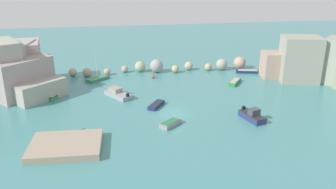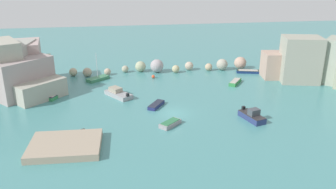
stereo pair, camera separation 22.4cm
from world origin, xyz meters
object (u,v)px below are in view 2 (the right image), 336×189
moored_boat_8 (248,71)px  moored_boat_4 (156,105)px  moored_boat_5 (252,116)px  moored_boat_6 (170,124)px  moored_boat_7 (55,95)px  stone_dock (65,146)px  moored_boat_2 (118,93)px  moored_boat_3 (235,82)px  channel_buoy (153,77)px  moored_boat_0 (98,79)px  moored_boat_1 (73,136)px

moored_boat_8 → moored_boat_4: bearing=50.5°
moored_boat_5 → moored_boat_6: (-11.51, -0.11, -0.28)m
moored_boat_5 → moored_boat_7: moored_boat_5 is taller
stone_dock → moored_boat_2: (6.42, 16.59, 0.08)m
moored_boat_3 → moored_boat_6: 21.23m
channel_buoy → moored_boat_2: size_ratio=0.12×
moored_boat_4 → channel_buoy: bearing=27.9°
moored_boat_5 → moored_boat_0: bearing=-150.9°
stone_dock → moored_boat_4: (12.05, 11.21, -0.14)m
moored_boat_2 → moored_boat_8: (25.97, 9.53, -0.21)m
moored_boat_0 → moored_boat_6: (10.28, -21.47, 0.00)m
moored_boat_8 → moored_boat_7: bearing=27.2°
moored_boat_1 → moored_boat_4: size_ratio=1.02×
moored_boat_6 → moored_boat_8: bearing=6.1°
moored_boat_4 → moored_boat_7: 17.07m
moored_boat_2 → moored_boat_6: moored_boat_2 is taller
moored_boat_4 → stone_dock: bearing=165.5°
moored_boat_6 → moored_boat_2: bearing=76.1°
moored_boat_6 → moored_boat_7: 21.54m
moored_boat_2 → moored_boat_4: 7.79m
moored_boat_2 → moored_boat_4: moored_boat_2 is taller
channel_buoy → moored_boat_2: (-6.80, -8.83, 0.17)m
moored_boat_1 → moored_boat_6: moored_boat_1 is taller
stone_dock → moored_boat_6: (13.10, 4.31, -0.11)m
moored_boat_5 → moored_boat_8: bearing=143.9°
moored_boat_4 → moored_boat_8: (20.33, 14.91, 0.01)m
moored_boat_0 → channel_buoy: bearing=-41.7°
moored_boat_0 → moored_boat_2: 9.87m
moored_boat_2 → moored_boat_5: (18.20, -12.17, 0.10)m
moored_boat_3 → channel_buoy: bearing=-75.2°
moored_boat_0 → moored_boat_6: bearing=-104.1°
stone_dock → moored_boat_2: 17.78m
moored_boat_4 → moored_boat_2: bearing=79.0°
moored_boat_4 → moored_boat_5: 14.28m
moored_boat_0 → moored_boat_5: moored_boat_0 is taller
moored_boat_6 → moored_boat_8: moored_boat_6 is taller
moored_boat_1 → moored_boat_4: (11.42, 8.72, -0.07)m
moored_boat_5 → moored_boat_8: size_ratio=0.96×
moored_boat_3 → moored_boat_5: size_ratio=0.86×
channel_buoy → moored_boat_1: moored_boat_1 is taller
channel_buoy → moored_boat_5: size_ratio=0.14×
channel_buoy → moored_boat_7: (-16.93, -7.65, 0.01)m
moored_boat_1 → moored_boat_5: bearing=-21.5°
channel_buoy → moored_boat_1: 26.16m
moored_boat_0 → moored_boat_3: bearing=-53.2°
moored_boat_6 → stone_dock: bearing=155.8°
moored_boat_0 → moored_boat_1: 23.39m
channel_buoy → moored_boat_6: 21.11m
moored_boat_3 → moored_boat_8: (4.86, 6.24, -0.04)m
channel_buoy → moored_boat_4: size_ratio=0.18×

